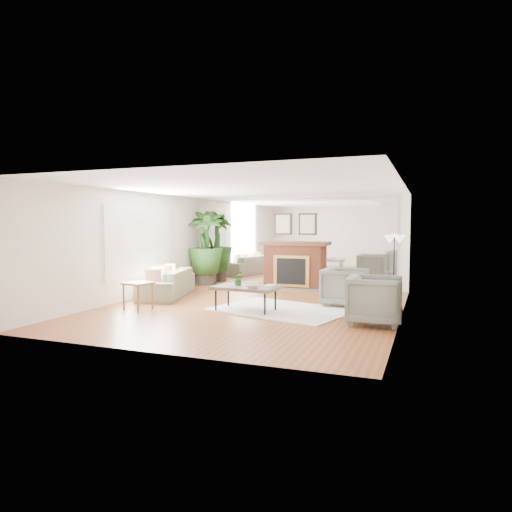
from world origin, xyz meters
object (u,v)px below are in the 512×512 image
at_px(sofa, 167,283).
at_px(floor_lamp, 394,244).
at_px(armchair_front, 375,300).
at_px(potted_ficus, 205,245).
at_px(coffee_table, 246,288).
at_px(side_table, 138,287).
at_px(armchair_back, 345,287).
at_px(fireplace, 293,264).

xyz_separation_m(sofa, floor_lamp, (5.15, 1.66, 0.95)).
distance_m(armchair_front, potted_ficus, 6.43).
bearing_deg(coffee_table, side_table, -163.50).
xyz_separation_m(armchair_back, side_table, (-3.86, -1.94, 0.07)).
bearing_deg(armchair_front, coffee_table, 80.44).
bearing_deg(coffee_table, sofa, 156.50).
distance_m(side_table, potted_ficus, 4.14).
height_order(fireplace, sofa, fireplace).
distance_m(armchair_back, floor_lamp, 1.90).
relative_size(coffee_table, armchair_front, 1.41).
bearing_deg(floor_lamp, armchair_front, -91.89).
xyz_separation_m(armchair_back, armchair_front, (0.80, -1.59, 0.02)).
bearing_deg(side_table, armchair_back, 26.73).
xyz_separation_m(fireplace, armchair_back, (1.80, -2.27, -0.25)).
bearing_deg(side_table, floor_lamp, 35.35).
bearing_deg(potted_ficus, armchair_front, -35.47).
bearing_deg(fireplace, side_table, -116.00).
relative_size(coffee_table, armchair_back, 1.47).
bearing_deg(potted_ficus, coffee_table, -52.24).
xyz_separation_m(armchair_front, potted_ficus, (-5.20, 3.70, 0.72)).
distance_m(sofa, armchair_front, 5.23).
relative_size(sofa, potted_ficus, 1.04).
bearing_deg(fireplace, armchair_back, -51.51).
height_order(armchair_front, floor_lamp, floor_lamp).
distance_m(sofa, potted_ficus, 2.48).
height_order(armchair_back, side_table, armchair_back).
xyz_separation_m(coffee_table, potted_ficus, (-2.66, 3.43, 0.68)).
relative_size(sofa, floor_lamp, 1.50).
distance_m(armchair_front, floor_lamp, 3.14).
xyz_separation_m(coffee_table, armchair_front, (2.54, -0.28, -0.04)).
bearing_deg(side_table, armchair_front, 4.29).
relative_size(potted_ficus, floor_lamp, 1.44).
bearing_deg(fireplace, potted_ficus, -176.50).
xyz_separation_m(armchair_front, floor_lamp, (0.10, 3.02, 0.85)).
bearing_deg(side_table, fireplace, 64.00).
height_order(coffee_table, floor_lamp, floor_lamp).
height_order(coffee_table, side_table, side_table).
relative_size(armchair_front, potted_ficus, 0.44).
height_order(potted_ficus, floor_lamp, potted_ficus).
xyz_separation_m(sofa, armchair_back, (4.25, 0.23, 0.08)).
height_order(fireplace, coffee_table, fireplace).
distance_m(coffee_table, armchair_back, 2.19).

